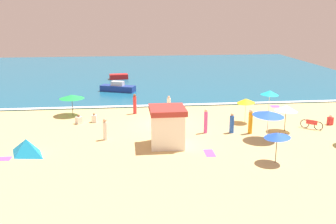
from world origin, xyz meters
TOP-DOWN VIEW (x-y plane):
  - ground_plane at (0.00, 0.00)m, footprint 60.00×60.00m
  - ocean_water at (0.00, 28.00)m, footprint 60.00×44.00m
  - wave_breaker_foam at (0.00, 6.30)m, footprint 57.00×0.70m
  - lifeguard_cabana at (-0.42, -5.32)m, footprint 2.46×2.69m
  - beach_umbrella_0 at (9.78, 2.13)m, footprint 2.26×2.26m
  - beach_umbrella_1 at (5.99, -9.26)m, footprint 2.00×1.99m
  - beach_umbrella_2 at (-8.10, 3.78)m, footprint 3.16×3.16m
  - beach_umbrella_3 at (6.81, -0.24)m, footprint 2.09×2.08m
  - beach_umbrella_5 at (7.03, -4.90)m, footprint 3.19×3.19m
  - beach_umbrella_6 at (9.18, -3.02)m, footprint 2.02×2.00m
  - beach_tent at (-9.89, -6.06)m, footprint 2.68×2.58m
  - parked_bicycle at (11.57, -2.69)m, footprint 1.37×1.28m
  - beachgoer_1 at (-5.99, 1.23)m, footprint 0.43×0.43m
  - beachgoer_2 at (0.63, 2.95)m, footprint 0.49×0.49m
  - beachgoer_3 at (-2.45, 3.68)m, footprint 0.43×0.43m
  - beachgoer_4 at (-4.84, -3.58)m, footprint 0.35×0.35m
  - beachgoer_5 at (2.86, -2.78)m, footprint 0.41×0.41m
  - beachgoer_6 at (4.88, -2.99)m, footprint 0.46×0.46m
  - beachgoer_7 at (-7.25, 0.94)m, footprint 0.64×0.64m
  - beachgoer_8 at (13.67, -1.74)m, footprint 0.41×0.41m
  - beachgoer_9 at (6.26, -3.31)m, footprint 0.40×0.40m
  - beachgoer_10 at (-0.21, -2.36)m, footprint 0.45×0.45m
  - beach_towel_0 at (11.51, 4.89)m, footprint 1.02×1.12m
  - beach_towel_1 at (2.21, -7.22)m, footprint 0.69×1.45m
  - beach_towel_2 at (-11.40, -6.75)m, footprint 1.30×0.79m
  - small_boat_0 at (-4.11, 22.23)m, footprint 2.59×1.51m
  - small_boat_1 at (-4.13, 13.69)m, footprint 4.23×2.73m

SIDE VIEW (x-z plane):
  - ground_plane at x=0.00m, z-range 0.00..0.00m
  - beach_towel_0 at x=11.51m, z-range 0.00..0.01m
  - beach_towel_1 at x=2.21m, z-range 0.00..0.01m
  - beach_towel_2 at x=-11.40m, z-range 0.00..0.01m
  - ocean_water at x=0.00m, z-range 0.00..0.10m
  - wave_breaker_foam at x=0.00m, z-range 0.10..0.11m
  - beachgoer_7 at x=-7.25m, z-range -0.07..0.73m
  - beachgoer_1 at x=-5.99m, z-range -0.06..0.75m
  - beachgoer_8 at x=13.67m, z-range -0.06..0.82m
  - parked_bicycle at x=11.57m, z-range 0.00..0.76m
  - small_boat_0 at x=-4.11m, z-range 0.10..0.77m
  - small_boat_1 at x=-4.13m, z-range -0.07..1.12m
  - beach_tent at x=-9.89m, z-range 0.00..1.07m
  - beachgoer_6 at x=4.88m, z-range -0.05..1.55m
  - beachgoer_4 at x=-4.84m, z-range -0.02..1.60m
  - beachgoer_10 at x=-0.21m, z-range -0.04..1.68m
  - beachgoer_2 at x=0.63m, z-range -0.06..1.72m
  - beachgoer_3 at x=-2.45m, z-range -0.03..1.84m
  - beachgoer_9 at x=6.26m, z-range -0.03..1.90m
  - beachgoer_5 at x=2.86m, z-range -0.02..1.92m
  - lifeguard_cabana at x=-0.42m, z-range 0.03..2.79m
  - beach_umbrella_2 at x=-8.10m, z-range 0.78..2.67m
  - beach_umbrella_1 at x=5.99m, z-range 0.78..2.81m
  - beach_umbrella_6 at x=9.18m, z-range 0.80..2.97m
  - beach_umbrella_3 at x=6.81m, z-range 0.82..2.95m
  - beach_umbrella_5 at x=7.03m, z-range 0.88..3.14m
  - beach_umbrella_0 at x=9.78m, z-range 0.89..3.15m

